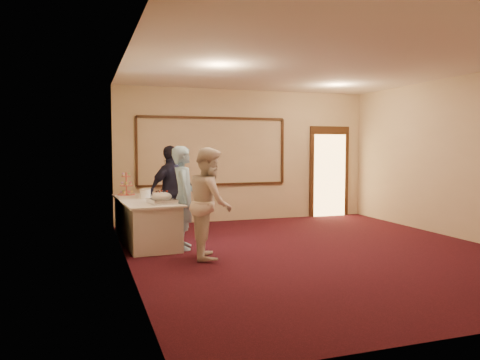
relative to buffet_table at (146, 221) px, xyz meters
name	(u,v)px	position (x,y,z in m)	size (l,w,h in m)	color
floor	(317,251)	(2.55, -1.59, -0.39)	(7.00, 7.00, 0.00)	black
room_walls	(319,126)	(2.55, -1.59, 1.64)	(6.04, 7.04, 3.02)	beige
wall_molding	(213,151)	(1.75, 1.88, 1.21)	(3.45, 0.04, 1.55)	#391E11
doorway	(329,172)	(4.70, 1.86, 0.69)	(1.05, 0.07, 2.20)	#391E11
buffet_table	(146,221)	(0.00, 0.00, 0.00)	(1.03, 2.35, 0.77)	silver
pavlova_tray	(162,198)	(0.18, -0.70, 0.47)	(0.46, 0.58, 0.20)	#ADAFB4
cupcake_stand	(126,186)	(-0.25, 0.93, 0.55)	(0.33, 0.33, 0.48)	#EC6660
plate_stack_a	(145,194)	(0.01, 0.13, 0.47)	(0.21, 0.21, 0.17)	white
plate_stack_b	(148,193)	(0.08, 0.30, 0.47)	(0.21, 0.21, 0.17)	white
tart	(159,199)	(0.19, -0.32, 0.41)	(0.28, 0.28, 0.06)	white
man	(184,198)	(0.54, -0.71, 0.47)	(0.62, 0.41, 1.71)	#88B6D7
woman	(210,203)	(0.79, -1.45, 0.46)	(0.82, 0.64, 1.69)	white
guest	(172,191)	(0.53, 0.35, 0.48)	(1.01, 0.42, 1.73)	black
camera_flash	(182,166)	(0.69, 0.18, 0.95)	(0.07, 0.04, 0.05)	white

